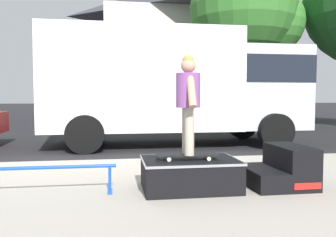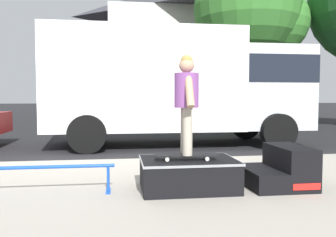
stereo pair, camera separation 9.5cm
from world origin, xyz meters
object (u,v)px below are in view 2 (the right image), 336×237
Objects in this scene: skate_box at (188,173)px; skater_kid at (186,96)px; grind_rail at (51,172)px; skateboard at (186,155)px; kicker_ramp at (281,169)px; street_tree_neighbour at (253,11)px; box_truck at (179,83)px.

skate_box is 0.99m from skater_kid.
skateboard reaches higher than grind_rail.
skateboard reaches higher than skate_box.
street_tree_neighbour is (3.40, 9.89, 4.55)m from kicker_ramp.
street_tree_neighbour reaches higher than box_truck.
skate_box is at bearing -98.31° from box_truck.
grind_rail is 0.22× the size of box_truck.
skater_kid reaches higher than skate_box.
skateboard is (-0.04, -0.06, 0.24)m from skate_box.
box_truck reaches higher than grind_rail.
skateboard is 5.31m from box_truck.
grind_rail is at bearing 179.41° from kicker_ramp.
skateboard is at bearing -115.27° from street_tree_neighbour.
box_truck is (-0.52, 5.07, 1.36)m from kicker_ramp.
street_tree_neighbour is at bearing 64.73° from skater_kid.
box_truck reaches higher than skateboard.
kicker_ramp is at bearing 2.54° from skater_kid.
skate_box is 0.25m from skateboard.
skater_kid is at bearing -98.62° from box_truck.
kicker_ramp is 0.13× the size of box_truck.
box_truck is (0.78, 5.13, 1.13)m from skateboard.
skater_kid is at bearing -45.00° from skateboard.
grind_rail is at bearing 178.99° from skate_box.
kicker_ramp is 11.41m from street_tree_neighbour.
grind_rail is 1.24× the size of skater_kid.
kicker_ramp is at bearing -0.59° from grind_rail.
skater_kid is 5.20m from box_truck.
skateboard is 0.75m from skater_kid.
skate_box is 0.18× the size of box_truck.
box_truck is at bearing -129.12° from street_tree_neighbour.
kicker_ramp is 0.57× the size of grind_rail.
kicker_ramp reaches higher than grind_rail.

